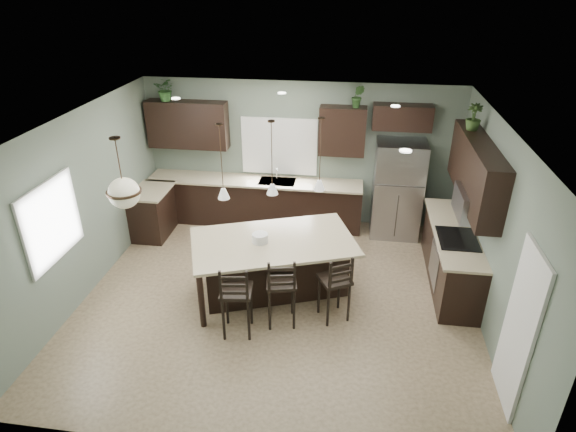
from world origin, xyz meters
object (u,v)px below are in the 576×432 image
at_px(kitchen_island, 274,266).
at_px(bar_stool_right, 334,286).
at_px(bar_stool_center, 281,289).
at_px(refrigerator, 397,189).
at_px(bar_stool_left, 237,299).
at_px(serving_dish, 260,238).
at_px(plant_back_left, 166,89).

distance_m(kitchen_island, bar_stool_right, 1.11).
bearing_deg(bar_stool_center, refrigerator, 48.03).
bearing_deg(bar_stool_right, bar_stool_center, 167.90).
relative_size(kitchen_island, bar_stool_left, 2.13).
bearing_deg(serving_dish, bar_stool_center, -57.58).
bearing_deg(kitchen_island, bar_stool_left, -128.23).
bearing_deg(refrigerator, plant_back_left, 178.10).
distance_m(refrigerator, bar_stool_center, 3.46).
bearing_deg(bar_stool_left, refrigerator, 47.62).
relative_size(refrigerator, bar_stool_right, 1.69).
bearing_deg(refrigerator, bar_stool_right, -110.25).
bearing_deg(serving_dish, refrigerator, 46.49).
bearing_deg(refrigerator, bar_stool_left, -125.49).
height_order(serving_dish, plant_back_left, plant_back_left).
bearing_deg(plant_back_left, bar_stool_left, -58.73).
distance_m(serving_dish, plant_back_left, 3.67).
height_order(kitchen_island, plant_back_left, plant_back_left).
distance_m(refrigerator, kitchen_island, 3.02).
distance_m(bar_stool_right, plant_back_left, 4.90).
height_order(refrigerator, bar_stool_left, refrigerator).
relative_size(refrigerator, plant_back_left, 4.26).
xyz_separation_m(kitchen_island, serving_dish, (-0.19, -0.07, 0.53)).
height_order(serving_dish, bar_stool_right, bar_stool_right).
relative_size(refrigerator, serving_dish, 7.71).
distance_m(refrigerator, bar_stool_left, 4.02).
height_order(refrigerator, serving_dish, refrigerator).
xyz_separation_m(refrigerator, plant_back_left, (-4.39, 0.15, 1.69)).
relative_size(kitchen_island, bar_stool_center, 2.14).
distance_m(refrigerator, plant_back_left, 4.71).
bearing_deg(bar_stool_left, kitchen_island, 65.12).
height_order(refrigerator, bar_stool_right, refrigerator).
relative_size(kitchen_island, bar_stool_right, 2.23).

